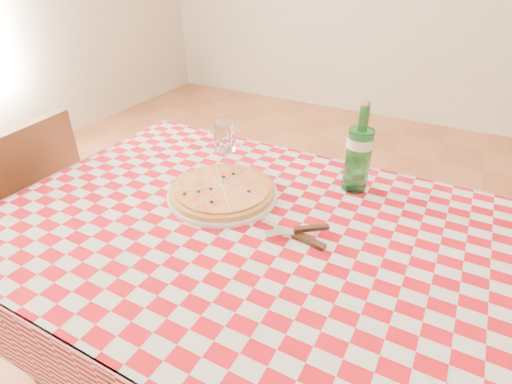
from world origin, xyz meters
TOP-DOWN VIEW (x-y plane):
  - dining_table at (0.00, 0.00)m, footprint 1.20×0.80m
  - tablecloth at (0.00, 0.00)m, footprint 1.30×0.90m
  - chair_far at (-0.89, -0.06)m, footprint 0.43×0.43m
  - pizza_plate at (-0.14, 0.09)m, footprint 0.32×0.32m
  - water_bottle at (0.17, 0.30)m, footprint 0.09×0.09m
  - wine_glass at (-0.20, 0.20)m, footprint 0.08×0.08m
  - cutlery at (0.11, 0.01)m, footprint 0.26×0.23m

SIDE VIEW (x-z plane):
  - chair_far at x=-0.89m, z-range 0.06..0.94m
  - dining_table at x=0.00m, z-range 0.28..1.03m
  - tablecloth at x=0.00m, z-range 0.75..0.76m
  - cutlery at x=0.11m, z-range 0.76..0.78m
  - pizza_plate at x=-0.14m, z-range 0.76..0.80m
  - wine_glass at x=-0.20m, z-range 0.76..0.92m
  - water_bottle at x=0.17m, z-range 0.76..1.01m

